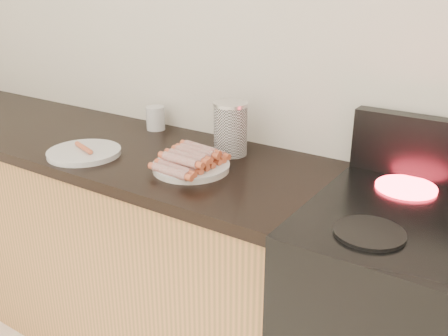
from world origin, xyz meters
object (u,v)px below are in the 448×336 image
Objects in this scene: side_plate at (84,152)px; mug at (156,118)px; canister at (231,129)px; main_plate at (191,168)px.

mug reaches higher than side_plate.
canister is 1.97× the size of mug.
side_plate is 0.39m from mug.
main_plate is 0.50m from mug.
canister reaches higher than main_plate.
canister reaches higher than side_plate.
side_plate is 0.54m from canister.
side_plate is 1.38× the size of canister.
main_plate is at bearing -96.48° from canister.
canister is (0.44, 0.31, 0.09)m from side_plate.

